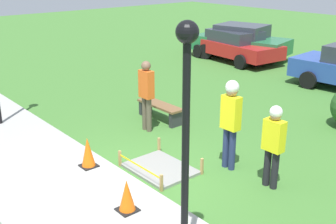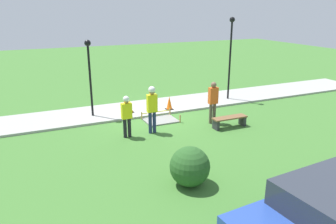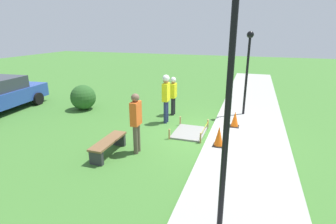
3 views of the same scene
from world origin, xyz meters
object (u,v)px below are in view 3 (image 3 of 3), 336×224
(park_bench, at_px, (108,144))
(lamppost_near, at_px, (248,60))
(lamppost_far, at_px, (230,81))
(traffic_cone_near_patch, at_px, (219,136))
(traffic_cone_far_patch, at_px, (235,119))
(worker_supervisor, at_px, (166,94))
(worker_assistant, at_px, (173,93))
(bystander_in_orange_shirt, at_px, (136,120))

(park_bench, xyz_separation_m, lamppost_near, (5.06, -3.69, 2.08))
(park_bench, relative_size, lamppost_far, 0.36)
(traffic_cone_near_patch, xyz_separation_m, park_bench, (-1.42, 3.11, -0.10))
(traffic_cone_far_patch, xyz_separation_m, lamppost_far, (-5.70, -0.17, 2.51))
(lamppost_near, xyz_separation_m, lamppost_far, (-7.42, 0.07, 0.49))
(park_bench, relative_size, worker_supervisor, 0.79)
(lamppost_near, bearing_deg, worker_assistant, 104.14)
(bystander_in_orange_shirt, bearing_deg, traffic_cone_near_patch, -66.34)
(worker_supervisor, bearing_deg, traffic_cone_near_patch, -127.71)
(worker_supervisor, bearing_deg, traffic_cone_far_patch, -88.02)
(traffic_cone_near_patch, xyz_separation_m, worker_supervisor, (1.82, 2.36, 0.77))
(traffic_cone_far_patch, relative_size, lamppost_near, 0.17)
(park_bench, distance_m, worker_supervisor, 3.44)
(worker_assistant, distance_m, lamppost_near, 3.38)
(traffic_cone_near_patch, height_order, lamppost_far, lamppost_far)
(lamppost_far, bearing_deg, lamppost_near, -0.54)
(worker_assistant, relative_size, bystander_in_orange_shirt, 0.90)
(traffic_cone_far_patch, distance_m, lamppost_near, 2.66)
(traffic_cone_near_patch, relative_size, worker_supervisor, 0.34)
(traffic_cone_near_patch, distance_m, traffic_cone_far_patch, 1.95)
(traffic_cone_near_patch, xyz_separation_m, traffic_cone_far_patch, (1.92, -0.35, -0.03))
(worker_supervisor, bearing_deg, lamppost_far, -152.82)
(traffic_cone_far_patch, bearing_deg, traffic_cone_near_patch, 169.76)
(worker_assistant, height_order, lamppost_far, lamppost_far)
(worker_assistant, distance_m, lamppost_far, 7.53)
(traffic_cone_far_patch, height_order, worker_assistant, worker_assistant)
(traffic_cone_near_patch, bearing_deg, worker_assistant, 39.49)
(traffic_cone_far_patch, xyz_separation_m, lamppost_near, (1.73, -0.24, 2.01))
(traffic_cone_far_patch, distance_m, worker_supervisor, 2.82)
(traffic_cone_near_patch, relative_size, bystander_in_orange_shirt, 0.35)
(park_bench, height_order, lamppost_near, lamppost_near)
(worker_assistant, relative_size, lamppost_near, 0.49)
(worker_supervisor, xyz_separation_m, worker_assistant, (1.07, 0.03, -0.20))
(worker_assistant, bearing_deg, traffic_cone_far_patch, -109.69)
(worker_assistant, relative_size, lamppost_far, 0.39)
(worker_supervisor, height_order, bystander_in_orange_shirt, worker_supervisor)
(park_bench, relative_size, lamppost_near, 0.45)
(park_bench, bearing_deg, worker_supervisor, -12.97)
(bystander_in_orange_shirt, height_order, lamppost_near, lamppost_near)
(park_bench, height_order, lamppost_far, lamppost_far)
(worker_supervisor, relative_size, lamppost_far, 0.45)
(traffic_cone_far_patch, xyz_separation_m, bystander_in_orange_shirt, (-2.95, 2.69, 0.68))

